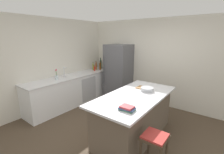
# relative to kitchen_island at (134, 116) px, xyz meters

# --- Properties ---
(ground_plane) EXTENTS (7.20, 7.20, 0.00)m
(ground_plane) POSITION_rel_kitchen_island_xyz_m (-0.31, -0.28, -0.47)
(ground_plane) COLOR #4C3D2D
(wall_rear) EXTENTS (6.00, 0.10, 2.60)m
(wall_rear) POSITION_rel_kitchen_island_xyz_m (-0.31, 1.97, 0.83)
(wall_rear) COLOR silver
(wall_rear) RESTS_ON ground_plane
(wall_left) EXTENTS (0.10, 6.00, 2.60)m
(wall_left) POSITION_rel_kitchen_island_xyz_m (-2.76, -0.28, 0.83)
(wall_left) COLOR silver
(wall_left) RESTS_ON ground_plane
(counter_run_left) EXTENTS (0.69, 2.99, 0.91)m
(counter_run_left) POSITION_rel_kitchen_island_xyz_m (-2.38, 0.34, -0.01)
(counter_run_left) COLOR white
(counter_run_left) RESTS_ON ground_plane
(kitchen_island) EXTENTS (1.01, 2.08, 0.93)m
(kitchen_island) POSITION_rel_kitchen_island_xyz_m (0.00, 0.00, 0.00)
(kitchen_island) COLOR brown
(kitchen_island) RESTS_ON ground_plane
(refrigerator) EXTENTS (0.77, 0.72, 1.83)m
(refrigerator) POSITION_rel_kitchen_island_xyz_m (-1.52, 1.58, 0.45)
(refrigerator) COLOR #56565B
(refrigerator) RESTS_ON ground_plane
(bar_stool) EXTENTS (0.36, 0.36, 0.65)m
(bar_stool) POSITION_rel_kitchen_island_xyz_m (0.70, -0.63, 0.06)
(bar_stool) COLOR #473828
(bar_stool) RESTS_ON ground_plane
(sink_faucet) EXTENTS (0.15, 0.05, 0.30)m
(sink_faucet) POSITION_rel_kitchen_island_xyz_m (-2.43, 0.10, 0.60)
(sink_faucet) COLOR silver
(sink_faucet) RESTS_ON counter_run_left
(flower_vase) EXTENTS (0.09, 0.09, 0.30)m
(flower_vase) POSITION_rel_kitchen_island_xyz_m (-2.34, -0.23, 0.53)
(flower_vase) COLOR silver
(flower_vase) RESTS_ON counter_run_left
(wine_bottle) EXTENTS (0.07, 0.07, 0.40)m
(wine_bottle) POSITION_rel_kitchen_island_xyz_m (-2.43, 1.71, 0.60)
(wine_bottle) COLOR #19381E
(wine_bottle) RESTS_ON counter_run_left
(syrup_bottle) EXTENTS (0.06, 0.06, 0.27)m
(syrup_bottle) POSITION_rel_kitchen_island_xyz_m (-2.38, 1.63, 0.55)
(syrup_bottle) COLOR #5B3319
(syrup_bottle) RESTS_ON counter_run_left
(whiskey_bottle) EXTENTS (0.07, 0.07, 0.31)m
(whiskey_bottle) POSITION_rel_kitchen_island_xyz_m (-2.29, 1.54, 0.57)
(whiskey_bottle) COLOR brown
(whiskey_bottle) RESTS_ON counter_run_left
(vinegar_bottle) EXTENTS (0.06, 0.06, 0.31)m
(vinegar_bottle) POSITION_rel_kitchen_island_xyz_m (-2.40, 1.43, 0.57)
(vinegar_bottle) COLOR #994C23
(vinegar_bottle) RESTS_ON counter_run_left
(olive_oil_bottle) EXTENTS (0.05, 0.05, 0.28)m
(olive_oil_bottle) POSITION_rel_kitchen_island_xyz_m (-2.45, 1.33, 0.56)
(olive_oil_bottle) COLOR olive
(olive_oil_bottle) RESTS_ON counter_run_left
(hot_sauce_bottle) EXTENTS (0.05, 0.05, 0.20)m
(hot_sauce_bottle) POSITION_rel_kitchen_island_xyz_m (-2.31, 1.25, 0.52)
(hot_sauce_bottle) COLOR red
(hot_sauce_bottle) RESTS_ON counter_run_left
(cookbook_stack) EXTENTS (0.27, 0.19, 0.07)m
(cookbook_stack) POSITION_rel_kitchen_island_xyz_m (0.23, -0.67, 0.49)
(cookbook_stack) COLOR #4C7F60
(cookbook_stack) RESTS_ON kitchen_island
(mixing_bowl) EXTENTS (0.28, 0.28, 0.08)m
(mixing_bowl) POSITION_rel_kitchen_island_xyz_m (0.08, 0.37, 0.50)
(mixing_bowl) COLOR #B2B5BA
(mixing_bowl) RESTS_ON kitchen_island
(cutting_board) EXTENTS (0.33, 0.23, 0.02)m
(cutting_board) POSITION_rel_kitchen_island_xyz_m (-0.05, 0.50, 0.47)
(cutting_board) COLOR #9E7042
(cutting_board) RESTS_ON kitchen_island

